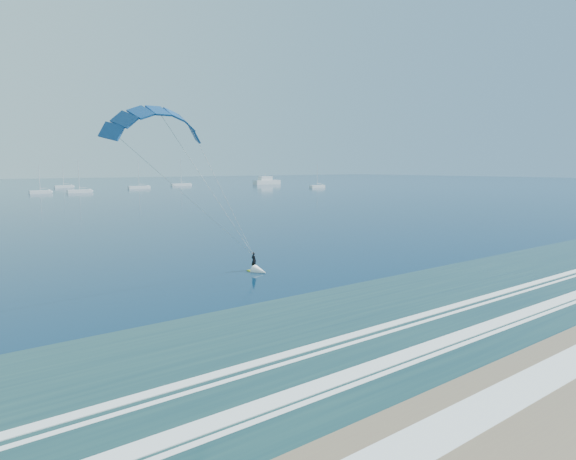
# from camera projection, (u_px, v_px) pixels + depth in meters

# --- Properties ---
(kitesurfer_rig) EXTENTS (18.47, 9.38, 15.18)m
(kitesurfer_rig) POSITION_uv_depth(u_px,v_px,m) (213.00, 195.00, 41.74)
(kitesurfer_rig) COLOR #B7CC18
(kitesurfer_rig) RESTS_ON ground
(motor_yacht) EXTENTS (16.12, 4.30, 6.51)m
(motor_yacht) POSITION_uv_depth(u_px,v_px,m) (266.00, 181.00, 284.32)
(motor_yacht) COLOR white
(motor_yacht) RESTS_ON ground
(sailboat_3) EXTENTS (7.45, 2.40, 10.52)m
(sailboat_3) POSITION_uv_depth(u_px,v_px,m) (40.00, 192.00, 188.00)
(sailboat_3) COLOR white
(sailboat_3) RESTS_ON ground
(sailboat_4) EXTENTS (8.23, 2.40, 11.25)m
(sailboat_4) POSITION_uv_depth(u_px,v_px,m) (64.00, 187.00, 237.59)
(sailboat_4) COLOR white
(sailboat_4) RESTS_ON ground
(sailboat_5) EXTENTS (9.81, 2.40, 13.24)m
(sailboat_5) POSITION_uv_depth(u_px,v_px,m) (139.00, 187.00, 230.73)
(sailboat_5) COLOR white
(sailboat_5) RESTS_ON ground
(sailboat_6) EXTENTS (8.08, 2.40, 11.04)m
(sailboat_6) POSITION_uv_depth(u_px,v_px,m) (317.00, 186.00, 240.44)
(sailboat_6) COLOR white
(sailboat_6) RESTS_ON ground
(sailboat_7) EXTENTS (10.95, 2.40, 14.17)m
(sailboat_7) POSITION_uv_depth(u_px,v_px,m) (181.00, 185.00, 263.18)
(sailboat_7) COLOR white
(sailboat_7) RESTS_ON ground
(sailboat_8) EXTENTS (8.89, 2.40, 12.48)m
(sailboat_8) POSITION_uv_depth(u_px,v_px,m) (79.00, 191.00, 194.10)
(sailboat_8) COLOR white
(sailboat_8) RESTS_ON ground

